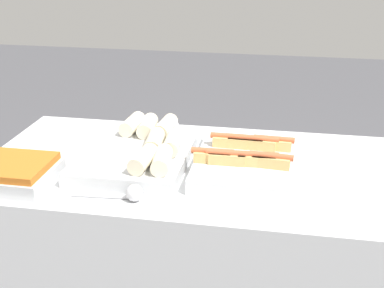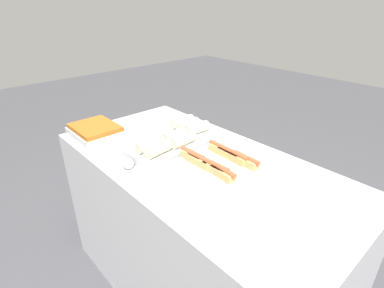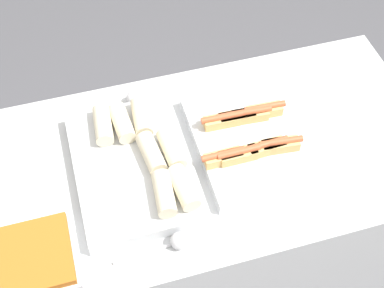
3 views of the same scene
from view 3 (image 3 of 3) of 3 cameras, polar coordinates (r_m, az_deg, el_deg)
The scene contains 7 objects.
ground_plane at distance 2.61m, azimuth 1.03°, elevation -13.20°, with size 12.00×12.00×0.00m, color #4C4C51.
counter at distance 2.20m, azimuth 1.21°, elevation -8.29°, with size 1.60×0.81×0.92m.
tray_hotdogs at distance 1.81m, azimuth 5.58°, elevation 0.42°, with size 0.34×0.47×0.10m.
tray_wraps at distance 1.75m, azimuth -5.89°, elevation -1.99°, with size 0.38×0.53×0.11m.
tray_side_front at distance 1.64m, azimuth -17.37°, elevation -11.96°, with size 0.30×0.24×0.07m.
serving_spoon_near at distance 1.61m, azimuth -1.78°, elevation -10.41°, with size 0.23×0.05×0.05m.
serving_spoon_far at distance 1.95m, azimuth -6.53°, elevation 4.78°, with size 0.21×0.05×0.05m.
Camera 3 is at (-0.34, -1.01, 2.38)m, focal length 50.00 mm.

